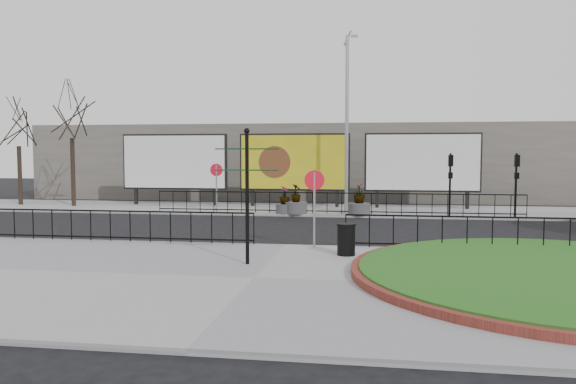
% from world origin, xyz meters
% --- Properties ---
extents(ground, '(90.00, 90.00, 0.00)m').
position_xyz_m(ground, '(0.00, 0.00, 0.00)').
color(ground, black).
rests_on(ground, ground).
extents(pavement_near, '(30.00, 10.00, 0.12)m').
position_xyz_m(pavement_near, '(0.00, -5.00, 0.06)').
color(pavement_near, gray).
rests_on(pavement_near, ground).
extents(pavement_far, '(44.00, 6.00, 0.12)m').
position_xyz_m(pavement_far, '(0.00, 12.00, 0.06)').
color(pavement_far, gray).
rests_on(pavement_far, ground).
extents(brick_edge, '(10.40, 10.40, 0.18)m').
position_xyz_m(brick_edge, '(7.50, -4.00, 0.21)').
color(brick_edge, maroon).
rests_on(brick_edge, pavement_near).
extents(grass_lawn, '(10.00, 10.00, 0.22)m').
position_xyz_m(grass_lawn, '(7.50, -4.00, 0.23)').
color(grass_lawn, '#194F15').
rests_on(grass_lawn, pavement_near).
extents(railing_near_left, '(10.00, 0.10, 1.10)m').
position_xyz_m(railing_near_left, '(-6.00, -0.30, 0.67)').
color(railing_near_left, black).
rests_on(railing_near_left, pavement_near).
extents(railing_near_right, '(9.00, 0.10, 1.10)m').
position_xyz_m(railing_near_right, '(6.50, -0.30, 0.67)').
color(railing_near_right, black).
rests_on(railing_near_right, pavement_near).
extents(railing_far, '(18.00, 0.10, 1.10)m').
position_xyz_m(railing_far, '(1.00, 9.30, 0.67)').
color(railing_far, black).
rests_on(railing_far, pavement_far).
extents(speed_sign_far, '(0.64, 0.07, 2.47)m').
position_xyz_m(speed_sign_far, '(-5.00, 9.40, 1.92)').
color(speed_sign_far, gray).
rests_on(speed_sign_far, pavement_far).
extents(speed_sign_near, '(0.64, 0.07, 2.47)m').
position_xyz_m(speed_sign_near, '(1.00, -0.40, 1.92)').
color(speed_sign_near, gray).
rests_on(speed_sign_near, pavement_near).
extents(billboard_left, '(6.20, 0.31, 4.10)m').
position_xyz_m(billboard_left, '(-8.50, 12.97, 2.60)').
color(billboard_left, black).
rests_on(billboard_left, pavement_far).
extents(billboard_mid, '(6.20, 0.31, 4.10)m').
position_xyz_m(billboard_mid, '(-1.50, 12.97, 2.60)').
color(billboard_mid, black).
rests_on(billboard_mid, pavement_far).
extents(billboard_right, '(6.20, 0.31, 4.10)m').
position_xyz_m(billboard_right, '(5.50, 12.97, 2.60)').
color(billboard_right, black).
rests_on(billboard_right, pavement_far).
extents(lamp_post, '(0.74, 0.18, 9.23)m').
position_xyz_m(lamp_post, '(1.51, 11.00, 4.83)').
color(lamp_post, gray).
rests_on(lamp_post, pavement_far).
extents(signal_pole_a, '(0.22, 0.26, 3.00)m').
position_xyz_m(signal_pole_a, '(6.50, 9.34, 2.10)').
color(signal_pole_a, black).
rests_on(signal_pole_a, pavement_far).
extents(signal_pole_b, '(0.22, 0.26, 3.00)m').
position_xyz_m(signal_pole_b, '(9.50, 9.34, 2.10)').
color(signal_pole_b, black).
rests_on(signal_pole_b, pavement_far).
extents(tree_left, '(2.00, 2.00, 7.00)m').
position_xyz_m(tree_left, '(-14.00, 11.50, 3.62)').
color(tree_left, '#2D2119').
rests_on(tree_left, pavement_far).
extents(tree_mid, '(2.00, 2.00, 6.20)m').
position_xyz_m(tree_mid, '(-17.50, 11.80, 3.22)').
color(tree_mid, '#2D2119').
rests_on(tree_mid, pavement_far).
extents(building_backdrop, '(40.00, 10.00, 5.00)m').
position_xyz_m(building_backdrop, '(0.00, 22.00, 2.50)').
color(building_backdrop, slate).
rests_on(building_backdrop, ground).
extents(fingerpost_sign, '(1.73, 0.41, 3.69)m').
position_xyz_m(fingerpost_sign, '(-0.52, -3.38, 2.35)').
color(fingerpost_sign, black).
rests_on(fingerpost_sign, pavement_near).
extents(litter_bin, '(0.57, 0.57, 0.94)m').
position_xyz_m(litter_bin, '(2.08, -1.67, 0.60)').
color(litter_bin, black).
rests_on(litter_bin, pavement_near).
extents(planter_a, '(0.87, 0.87, 1.35)m').
position_xyz_m(planter_a, '(-1.50, 9.40, 0.61)').
color(planter_a, '#4C4C4F').
rests_on(planter_a, pavement_far).
extents(planter_b, '(1.10, 1.10, 1.48)m').
position_xyz_m(planter_b, '(-0.92, 9.40, 0.59)').
color(planter_b, '#4C4C4F').
rests_on(planter_b, pavement_far).
extents(planter_c, '(1.07, 1.07, 1.56)m').
position_xyz_m(planter_c, '(2.20, 9.40, 0.65)').
color(planter_c, '#4C4C4F').
rests_on(planter_c, pavement_far).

